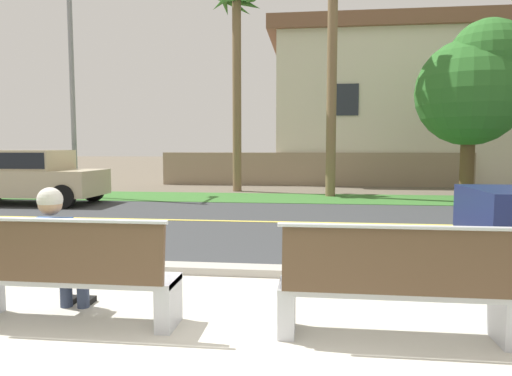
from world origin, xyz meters
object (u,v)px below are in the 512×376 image
object	(u,v)px
car_beige_far	(26,174)
streetlamp	(74,62)
palm_tree_short	(237,22)
shade_tree_far_left	(474,84)
bench_left	(69,276)
bench_right	(395,288)
seated_person_blue	(58,248)

from	to	relation	value
car_beige_far	streetlamp	bearing A→B (deg)	77.81
streetlamp	palm_tree_short	bearing A→B (deg)	26.24
car_beige_far	shade_tree_far_left	distance (m)	13.76
bench_left	streetlamp	distance (m)	12.49
bench_right	seated_person_blue	world-z (taller)	seated_person_blue
bench_left	palm_tree_short	world-z (taller)	palm_tree_short
bench_right	bench_left	bearing A→B (deg)	180.00
bench_right	seated_person_blue	bearing A→B (deg)	176.77
bench_right	palm_tree_short	distance (m)	14.52
seated_person_blue	streetlamp	xyz separation A→B (m)	(-5.29, 10.34, 3.70)
shade_tree_far_left	palm_tree_short	bearing A→B (deg)	169.03
streetlamp	shade_tree_far_left	bearing A→B (deg)	4.18
seated_person_blue	streetlamp	size ratio (longest dim) A/B	0.16
bench_right	seated_person_blue	size ratio (longest dim) A/B	1.54
streetlamp	seated_person_blue	bearing A→B (deg)	-62.91
seated_person_blue	palm_tree_short	world-z (taller)	palm_tree_short
bench_left	bench_right	bearing A→B (deg)	0.00
shade_tree_far_left	streetlamp	bearing A→B (deg)	-175.82
streetlamp	shade_tree_far_left	world-z (taller)	streetlamp
seated_person_blue	car_beige_far	bearing A→B (deg)	124.94
bench_right	car_beige_far	size ratio (longest dim) A/B	0.45
car_beige_far	bench_left	bearing A→B (deg)	-54.69
palm_tree_short	bench_right	bearing A→B (deg)	-75.27
bench_left	palm_tree_short	xyz separation A→B (m)	(-0.56, 12.94, 5.65)
seated_person_blue	shade_tree_far_left	distance (m)	13.78
car_beige_far	shade_tree_far_left	xyz separation A→B (m)	(13.14, 3.04, 2.73)
streetlamp	palm_tree_short	size ratio (longest dim) A/B	1.02
palm_tree_short	streetlamp	bearing A→B (deg)	-153.76
bench_left	streetlamp	xyz separation A→B (m)	(-5.49, 10.51, 3.92)
seated_person_blue	palm_tree_short	size ratio (longest dim) A/B	0.16
seated_person_blue	palm_tree_short	xyz separation A→B (m)	(-0.36, 12.77, 5.43)
bench_left	palm_tree_short	bearing A→B (deg)	92.50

